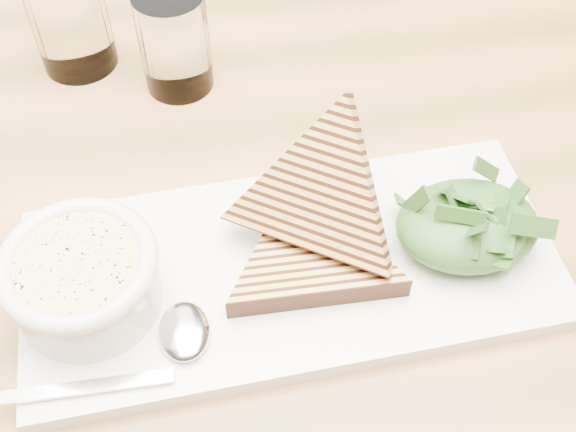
{
  "coord_description": "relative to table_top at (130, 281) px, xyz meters",
  "views": [
    {
      "loc": [
        -0.07,
        -0.44,
        1.26
      ],
      "look_at": [
        -0.01,
        -0.1,
        0.83
      ],
      "focal_mm": 45.0,
      "sensor_mm": 36.0,
      "label": 1
    }
  ],
  "objects": [
    {
      "name": "table_top",
      "position": [
        0.0,
        0.0,
        0.0
      ],
      "size": [
        1.35,
        0.91,
        0.04
      ],
      "primitive_type": "cube",
      "rotation": [
        0.0,
        0.0,
        0.01
      ],
      "color": "#B5723F",
      "rests_on": "ground"
    },
    {
      "name": "table_leg_br",
      "position": [
        0.62,
        0.4,
        -0.39
      ],
      "size": [
        0.06,
        0.06,
        0.74
      ],
      "primitive_type": "cylinder",
      "color": "#B5723F",
      "rests_on": "ground"
    },
    {
      "name": "platter",
      "position": [
        0.13,
        -0.03,
        0.03
      ],
      "size": [
        0.43,
        0.21,
        0.02
      ],
      "primitive_type": "cube",
      "rotation": [
        0.0,
        0.0,
        0.05
      ],
      "color": "white",
      "rests_on": "table_top"
    },
    {
      "name": "soup_bowl",
      "position": [
        -0.02,
        -0.04,
        0.06
      ],
      "size": [
        0.11,
        0.11,
        0.04
      ],
      "primitive_type": "cylinder",
      "color": "white",
      "rests_on": "platter"
    },
    {
      "name": "soup",
      "position": [
        -0.02,
        -0.04,
        0.08
      ],
      "size": [
        0.09,
        0.09,
        0.01
      ],
      "primitive_type": "cylinder",
      "color": "#DBBF8B",
      "rests_on": "soup_bowl"
    },
    {
      "name": "bowl_rim",
      "position": [
        -0.02,
        -0.04,
        0.09
      ],
      "size": [
        0.12,
        0.12,
        0.01
      ],
      "primitive_type": "torus",
      "color": "white",
      "rests_on": "soup_bowl"
    },
    {
      "name": "sandwich_flat",
      "position": [
        0.15,
        -0.03,
        0.05
      ],
      "size": [
        0.16,
        0.16,
        0.02
      ],
      "primitive_type": null,
      "rotation": [
        0.0,
        0.0,
        -0.01
      ],
      "color": "tan",
      "rests_on": "platter"
    },
    {
      "name": "sandwich_lean",
      "position": [
        0.16,
        -0.01,
        0.09
      ],
      "size": [
        0.23,
        0.23,
        0.18
      ],
      "primitive_type": null,
      "rotation": [
        0.87,
        0.0,
        -0.57
      ],
      "color": "tan",
      "rests_on": "sandwich_flat"
    },
    {
      "name": "salad_base",
      "position": [
        0.27,
        -0.03,
        0.06
      ],
      "size": [
        0.11,
        0.09,
        0.04
      ],
      "primitive_type": "ellipsoid",
      "color": "#184116",
      "rests_on": "platter"
    },
    {
      "name": "arugula_pile",
      "position": [
        0.27,
        -0.03,
        0.06
      ],
      "size": [
        0.11,
        0.1,
        0.05
      ],
      "primitive_type": null,
      "color": "#3A6527",
      "rests_on": "platter"
    },
    {
      "name": "spoon_bowl",
      "position": [
        0.05,
        -0.08,
        0.04
      ],
      "size": [
        0.04,
        0.05,
        0.01
      ],
      "primitive_type": "ellipsoid",
      "rotation": [
        0.0,
        0.0,
        -0.01
      ],
      "color": "silver",
      "rests_on": "platter"
    },
    {
      "name": "spoon_handle",
      "position": [
        -0.03,
        -0.11,
        0.04
      ],
      "size": [
        0.13,
        0.01,
        0.0
      ],
      "primitive_type": "cube",
      "rotation": [
        0.0,
        0.0,
        -0.01
      ],
      "color": "silver",
      "rests_on": "platter"
    },
    {
      "name": "glass_near",
      "position": [
        -0.04,
        0.27,
        0.08
      ],
      "size": [
        0.08,
        0.08,
        0.12
      ],
      "primitive_type": "cylinder",
      "color": "white",
      "rests_on": "table_top"
    },
    {
      "name": "glass_far",
      "position": [
        0.06,
        0.22,
        0.07
      ],
      "size": [
        0.07,
        0.07,
        0.1
      ],
      "primitive_type": "cylinder",
      "color": "white",
      "rests_on": "table_top"
    }
  ]
}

